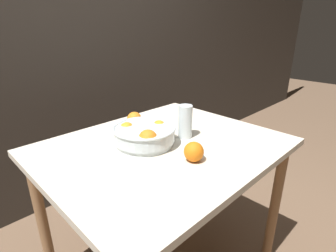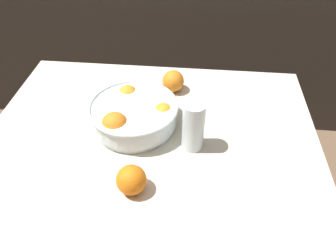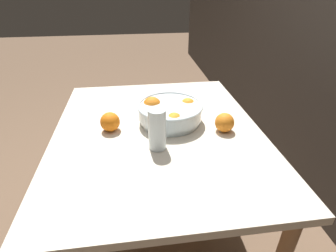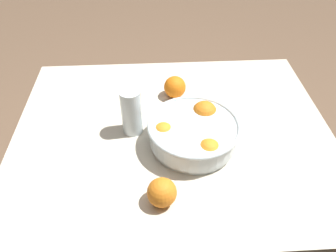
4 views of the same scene
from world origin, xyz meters
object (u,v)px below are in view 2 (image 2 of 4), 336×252
Objects in this scene: juice_glass at (193,128)px; orange_loose_front at (173,81)px; fruit_bowl at (134,114)px; orange_loose_near_bowl at (131,180)px.

juice_glass reaches higher than orange_loose_front.
fruit_bowl is 0.20m from juice_glass.
orange_loose_front is at bearing 63.21° from fruit_bowl.
fruit_bowl is 0.26m from orange_loose_near_bowl.
fruit_bowl is 3.52× the size of orange_loose_near_bowl.
orange_loose_front is (-0.08, 0.28, -0.03)m from juice_glass.
fruit_bowl reaches higher than orange_loose_near_bowl.
juice_glass is 0.30m from orange_loose_front.
orange_loose_front is at bearing 81.72° from orange_loose_near_bowl.
juice_glass is at bearing 50.15° from orange_loose_near_bowl.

